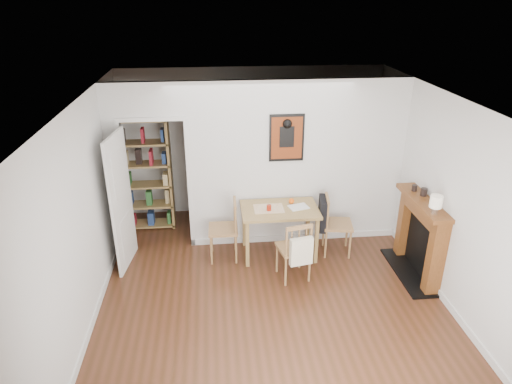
{
  "coord_description": "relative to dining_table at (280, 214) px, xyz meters",
  "views": [
    {
      "loc": [
        -0.7,
        -5.07,
        3.77
      ],
      "look_at": [
        -0.13,
        0.6,
        1.22
      ],
      "focal_mm": 32.0,
      "sensor_mm": 36.0,
      "label": 1
    }
  ],
  "objects": [
    {
      "name": "orange_fruit",
      "position": [
        0.2,
        0.15,
        0.14
      ],
      "size": [
        0.08,
        0.08,
        0.08
      ],
      "primitive_type": "sphere",
      "color": "#FB5A0D",
      "rests_on": "dining_table"
    },
    {
      "name": "ground",
      "position": [
        -0.26,
        -0.95,
        -0.69
      ],
      "size": [
        5.2,
        5.2,
        0.0
      ],
      "primitive_type": "plane",
      "color": "#4D2819",
      "rests_on": "ground"
    },
    {
      "name": "chair_right",
      "position": [
        0.87,
        -0.03,
        -0.2
      ],
      "size": [
        0.59,
        0.54,
        0.94
      ],
      "color": "#A0704A",
      "rests_on": "ground"
    },
    {
      "name": "ceramic_jar_b",
      "position": [
        1.85,
        -0.4,
        0.52
      ],
      "size": [
        0.07,
        0.07,
        0.09
      ],
      "primitive_type": "cylinder",
      "color": "black",
      "rests_on": "fireplace"
    },
    {
      "name": "ceramic_jar_a",
      "position": [
        1.91,
        -0.56,
        0.53
      ],
      "size": [
        0.09,
        0.09,
        0.11
      ],
      "primitive_type": "cylinder",
      "color": "black",
      "rests_on": "fireplace"
    },
    {
      "name": "dining_table",
      "position": [
        0.0,
        0.0,
        0.0
      ],
      "size": [
        1.15,
        0.73,
        0.78
      ],
      "color": "olive",
      "rests_on": "ground"
    },
    {
      "name": "placemat",
      "position": [
        -0.16,
        0.01,
        0.1
      ],
      "size": [
        0.44,
        0.33,
        0.0
      ],
      "primitive_type": "cube",
      "rotation": [
        0.0,
        0.0,
        -0.0
      ],
      "color": "beige",
      "rests_on": "dining_table"
    },
    {
      "name": "chair_front",
      "position": [
        0.11,
        -0.65,
        -0.22
      ],
      "size": [
        0.54,
        0.59,
        0.91
      ],
      "color": "#A0704A",
      "rests_on": "ground"
    },
    {
      "name": "fireplace",
      "position": [
        1.9,
        -0.7,
        -0.07
      ],
      "size": [
        0.45,
        1.25,
        1.16
      ],
      "color": "brown",
      "rests_on": "ground"
    },
    {
      "name": "room_shell",
      "position": [
        -0.16,
        0.39,
        0.61
      ],
      "size": [
        5.2,
        5.2,
        5.2
      ],
      "color": "silver",
      "rests_on": "ground"
    },
    {
      "name": "notebook",
      "position": [
        0.28,
        0.0,
        0.1
      ],
      "size": [
        0.33,
        0.27,
        0.01
      ],
      "primitive_type": "cube",
      "rotation": [
        0.0,
        0.0,
        0.26
      ],
      "color": "silver",
      "rests_on": "dining_table"
    },
    {
      "name": "chair_left",
      "position": [
        -0.85,
        -0.02,
        -0.21
      ],
      "size": [
        0.49,
        0.49,
        0.95
      ],
      "color": "#A0704A",
      "rests_on": "ground"
    },
    {
      "name": "bookshelf",
      "position": [
        -2.06,
        1.13,
        0.27
      ],
      "size": [
        0.81,
        0.33,
        1.93
      ],
      "color": "olive",
      "rests_on": "ground"
    },
    {
      "name": "red_glass",
      "position": [
        -0.17,
        -0.06,
        0.14
      ],
      "size": [
        0.07,
        0.07,
        0.09
      ],
      "primitive_type": "cylinder",
      "color": "maroon",
      "rests_on": "dining_table"
    },
    {
      "name": "mantel_lamp",
      "position": [
        1.81,
        -1.1,
        0.62
      ],
      "size": [
        0.16,
        0.16,
        0.25
      ],
      "color": "silver",
      "rests_on": "fireplace"
    }
  ]
}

